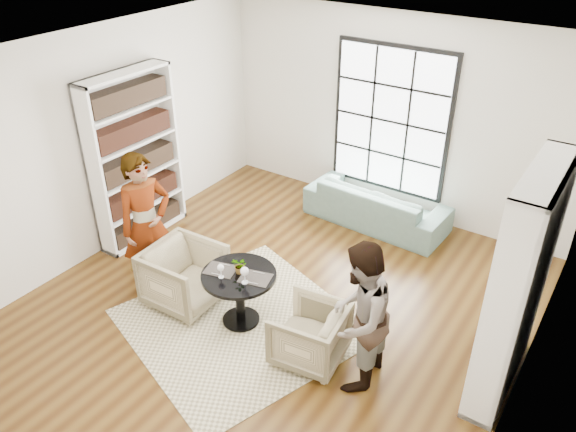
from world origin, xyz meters
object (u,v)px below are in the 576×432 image
Objects in this scene: person_left at (146,225)px; flower_centerpiece at (240,266)px; armchair_left at (185,276)px; armchair_right at (310,334)px; wine_glass_right at (245,272)px; wine_glass_left at (221,268)px; pedestal_table at (239,287)px; person_right at (359,318)px; sofa at (376,205)px.

flower_centerpiece is at bearing -68.89° from person_left.
armchair_left is 1.75m from armchair_right.
wine_glass_right reaches higher than armchair_right.
wine_glass_left is at bearing -98.96° from armchair_left.
person_left reaches higher than flower_centerpiece.
pedestal_table is at bearing -93.33° from flower_centerpiece.
person_right is (1.52, -0.06, 0.32)m from pedestal_table.
flower_centerpiece reaches higher than armchair_right.
sofa is 1.16× the size of person_left.
armchair_left is at bearing -172.22° from flower_centerpiece.
person_right is (1.21, -2.97, 0.51)m from sofa.
person_right is 7.97× the size of wine_glass_right.
sofa is at bearing 87.01° from wine_glass_right.
pedestal_table is 0.46× the size of person_left.
armchair_left is 0.46× the size of person_left.
pedestal_table is 1.56m from person_right.
flower_centerpiece reaches higher than wine_glass_left.
wine_glass_right is at bearing -28.93° from pedestal_table.
wine_glass_left is at bearing -91.75° from person_right.
wine_glass_right reaches higher than pedestal_table.
pedestal_table is 1.40m from person_left.
flower_centerpiece is (-0.15, 0.12, -0.05)m from wine_glass_right.
wine_glass_left is (-0.12, -0.15, 0.31)m from pedestal_table.
armchair_right reaches higher than sofa.
flower_centerpiece is at bearing 86.67° from pedestal_table.
sofa is 3.46m from person_left.
wine_glass_right is (0.16, -0.09, 0.33)m from pedestal_table.
person_left is 9.33× the size of flower_centerpiece.
armchair_left is at bearing -94.62° from person_right.
pedestal_table is at bearing 51.09° from wine_glass_left.
wine_glass_left is (-0.44, -3.06, 0.50)m from sofa.
sofa is at bearing -12.26° from person_left.
pedestal_table reaches higher than sofa.
pedestal_table is 0.79m from armchair_left.
wine_glass_left is (0.65, -0.08, 0.42)m from armchair_left.
person_right is (0.55, 0.00, 0.49)m from armchair_right.
armchair_left is at bearing 72.81° from sofa.
wine_glass_right is 0.20m from flower_centerpiece.
armchair_left reaches higher than armchair_right.
armchair_left is 4.25× the size of flower_centerpiece.
wine_glass_left is 0.84× the size of wine_glass_right.
flower_centerpiece is (0.00, 0.03, 0.28)m from pedestal_table.
sofa is 2.91× the size of armchair_right.
sofa is 1.29× the size of person_right.
armchair_left is 2.35m from person_right.
wine_glass_left is at bearing -166.52° from wine_glass_right.
person_right is 9.50× the size of wine_glass_left.
wine_glass_right is 1.04× the size of flower_centerpiece.
armchair_left is (-0.78, -0.08, -0.12)m from pedestal_table.
person_left is at bearing 176.36° from wine_glass_left.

